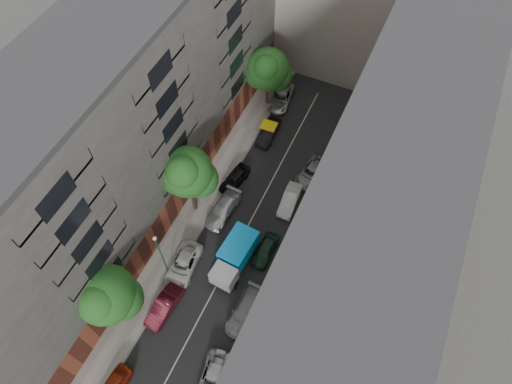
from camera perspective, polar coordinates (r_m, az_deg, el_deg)
The scene contains 23 objects.
ground at distance 46.22m, azimuth -0.72°, elevation -3.71°, with size 120.00×120.00×0.00m, color #4C4C49.
road_surface at distance 46.21m, azimuth -0.72°, elevation -3.70°, with size 8.00×44.00×0.02m, color black.
sidewalk_left at distance 47.64m, azimuth -6.74°, elevation -1.25°, with size 3.00×44.00×0.15m, color gray.
sidewalk_right at distance 45.30m, azimuth 5.64°, elevation -6.16°, with size 3.00×44.00×0.15m, color gray.
building_left at distance 42.05m, azimuth -14.76°, elevation 8.58°, with size 8.00×44.00×20.00m, color #484643.
building_right at distance 36.52m, azimuth 14.98°, elevation -2.16°, with size 8.00×44.00×20.00m, color #B5A28C.
tarp_truck at distance 42.84m, azimuth -2.70°, elevation -8.06°, with size 2.75×6.08×2.74m.
car_left_1 at distance 42.64m, azimuth -11.42°, elevation -13.84°, with size 1.53×4.39×1.45m, color #480E18.
car_left_2 at distance 43.87m, azimuth -9.07°, elevation -8.97°, with size 2.31×5.01×1.39m, color silver.
car_left_3 at distance 46.23m, azimuth -4.15°, elevation -2.14°, with size 2.03×4.98×1.45m, color #BBBCC1.
car_left_4 at distance 48.20m, azimuth -2.71°, elevation 1.68°, with size 1.67×4.15×1.41m, color black.
car_left_5 at distance 52.06m, azimuth 1.59°, elevation 7.48°, with size 1.52×4.36×1.44m, color black.
car_left_6 at distance 55.80m, azimuth 3.17°, elevation 11.71°, with size 2.34×5.07×1.41m, color silver.
car_right_0 at distance 40.51m, azimuth -5.38°, elevation -22.25°, with size 2.19×4.76×1.32m, color #B0B0B5.
car_right_1 at distance 41.71m, azimuth -1.35°, elevation -14.67°, with size 2.05×5.05×1.47m, color gray.
car_right_2 at distance 44.00m, azimuth 1.17°, elevation -7.29°, with size 1.59×3.94×1.34m, color black.
car_right_3 at distance 46.82m, azimuth 4.24°, elevation -1.02°, with size 1.49×4.26×1.40m, color silver.
car_right_4 at distance 49.03m, azimuth 6.95°, elevation 2.42°, with size 2.16×4.69×1.30m, color slate.
tree_near at distance 39.31m, azimuth -18.15°, elevation -12.36°, with size 5.26×4.98×7.67m.
tree_mid at distance 41.98m, azimuth -8.50°, elevation 2.20°, with size 5.11×4.81×9.14m.
tree_far at distance 52.39m, azimuth 1.52°, elevation 14.86°, with size 5.16×4.87×7.66m.
lamp_post at distance 40.64m, azimuth -11.89°, elevation -7.34°, with size 0.36×0.36×6.99m.
pedestrian at distance 48.85m, azimuth 8.73°, elevation 2.28°, with size 0.54×0.36×1.49m, color black.
Camera 1 is at (9.88, -20.30, 40.33)m, focal length 32.00 mm.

